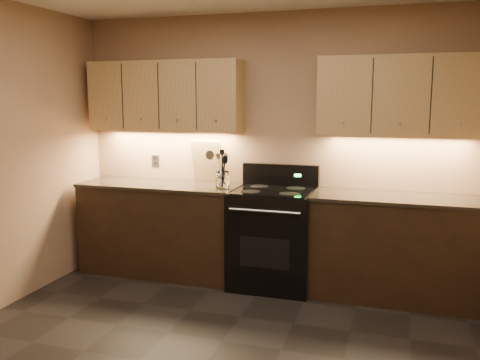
{
  "coord_description": "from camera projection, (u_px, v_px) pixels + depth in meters",
  "views": [
    {
      "loc": [
        1.18,
        -2.88,
        1.78
      ],
      "look_at": [
        -0.18,
        1.45,
        1.05
      ],
      "focal_mm": 38.0,
      "sensor_mm": 36.0,
      "label": 1
    }
  ],
  "objects": [
    {
      "name": "upper_cab_left",
      "position": [
        165.0,
        96.0,
        5.13
      ],
      "size": [
        1.6,
        0.3,
        0.7
      ],
      "primitive_type": "cube",
      "color": "tan",
      "rests_on": "wall_back"
    },
    {
      "name": "steel_skimmer",
      "position": [
        224.0,
        168.0,
        4.82
      ],
      "size": [
        0.26,
        0.13,
        0.37
      ],
      "primitive_type": null,
      "rotation": [
        -0.12,
        -0.51,
        -0.01
      ],
      "color": "silver",
      "rests_on": "utensil_crock"
    },
    {
      "name": "wall_back",
      "position": [
        274.0,
        147.0,
        5.02
      ],
      "size": [
        4.0,
        0.04,
        2.6
      ],
      "primitive_type": "cube",
      "color": "tan",
      "rests_on": "ground"
    },
    {
      "name": "black_spoon",
      "position": [
        222.0,
        170.0,
        4.88
      ],
      "size": [
        0.11,
        0.11,
        0.31
      ],
      "primitive_type": null,
      "rotation": [
        0.16,
        0.17,
        -0.03
      ],
      "color": "black",
      "rests_on": "utensil_crock"
    },
    {
      "name": "black_turner",
      "position": [
        223.0,
        168.0,
        4.82
      ],
      "size": [
        0.12,
        0.16,
        0.38
      ],
      "primitive_type": null,
      "rotation": [
        -0.21,
        -0.05,
        0.15
      ],
      "color": "black",
      "rests_on": "utensil_crock"
    },
    {
      "name": "counter_right",
      "position": [
        394.0,
        247.0,
        4.52
      ],
      "size": [
        1.46,
        0.62,
        0.93
      ],
      "color": "black",
      "rests_on": "ground"
    },
    {
      "name": "utensil_crock",
      "position": [
        223.0,
        180.0,
        4.87
      ],
      "size": [
        0.13,
        0.13,
        0.16
      ],
      "color": "white",
      "rests_on": "counter_left"
    },
    {
      "name": "outlet_plate",
      "position": [
        155.0,
        161.0,
        5.43
      ],
      "size": [
        0.08,
        0.01,
        0.12
      ],
      "primitive_type": "cube",
      "color": "#B2B5BA",
      "rests_on": "wall_back"
    },
    {
      "name": "steel_spatula",
      "position": [
        225.0,
        169.0,
        4.86
      ],
      "size": [
        0.16,
        0.12,
        0.35
      ],
      "primitive_type": null,
      "rotation": [
        0.1,
        -0.19,
        -0.21
      ],
      "color": "silver",
      "rests_on": "utensil_crock"
    },
    {
      "name": "cutting_board",
      "position": [
        208.0,
        161.0,
        5.19
      ],
      "size": [
        0.36,
        0.16,
        0.43
      ],
      "primitive_type": "cube",
      "rotation": [
        0.23,
        0.0,
        -0.12
      ],
      "color": "tan",
      "rests_on": "counter_left"
    },
    {
      "name": "stove",
      "position": [
        273.0,
        236.0,
        4.83
      ],
      "size": [
        0.76,
        0.68,
        1.14
      ],
      "color": "black",
      "rests_on": "ground"
    },
    {
      "name": "counter_left",
      "position": [
        162.0,
        228.0,
        5.2
      ],
      "size": [
        1.62,
        0.62,
        0.93
      ],
      "color": "black",
      "rests_on": "ground"
    },
    {
      "name": "upper_cab_right",
      "position": [
        401.0,
        96.0,
        4.45
      ],
      "size": [
        1.44,
        0.3,
        0.7
      ],
      "primitive_type": "cube",
      "color": "tan",
      "rests_on": "wall_back"
    },
    {
      "name": "wooden_spoon",
      "position": [
        220.0,
        170.0,
        4.86
      ],
      "size": [
        0.11,
        0.11,
        0.32
      ],
      "primitive_type": null,
      "rotation": [
        -0.12,
        0.16,
        0.23
      ],
      "color": "tan",
      "rests_on": "utensil_crock"
    }
  ]
}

